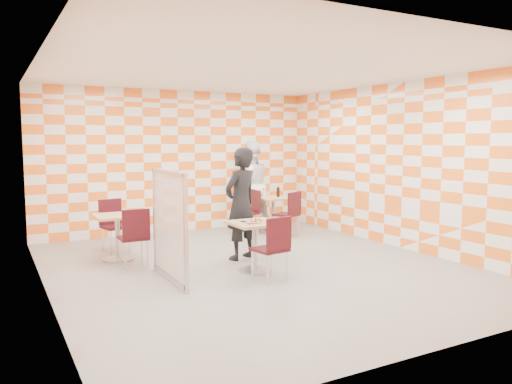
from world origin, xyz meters
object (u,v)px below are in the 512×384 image
chair_main_front (274,244)px  sport_bottle (264,193)px  chair_empty_near (135,233)px  second_table (273,208)px  chair_empty_far (113,221)px  soda_bottle (278,192)px  man_white (250,185)px  chair_second_front (290,211)px  main_table (255,238)px  chair_second_side (251,208)px  partition (169,225)px  man_dark (241,204)px  empty_table (118,229)px

chair_main_front → sport_bottle: bearing=62.9°
chair_empty_near → second_table: bearing=25.0°
chair_main_front → chair_empty_far: 3.37m
chair_empty_far → soda_bottle: (3.56, 0.29, 0.31)m
chair_main_front → man_white: (1.68, 3.89, 0.42)m
chair_second_front → sport_bottle: sport_bottle is taller
main_table → soda_bottle: size_ratio=3.26×
second_table → soda_bottle: bearing=7.6°
chair_second_side → partition: partition is taller
chair_main_front → chair_empty_far: (-1.51, 3.01, 0.00)m
chair_empty_near → partition: size_ratio=0.60×
chair_second_side → soda_bottle: soda_bottle is taller
chair_empty_near → sport_bottle: bearing=27.2°
main_table → partition: 1.32m
chair_second_side → man_dark: (-1.18, -1.86, 0.38)m
empty_table → chair_main_front: chair_main_front is taller
chair_empty_far → partition: size_ratio=0.60×
second_table → empty_table: size_ratio=1.00×
chair_main_front → sport_bottle: sport_bottle is taller
partition → soda_bottle: (3.28, 2.56, 0.06)m
chair_empty_near → man_white: (3.16, 2.19, 0.42)m
chair_second_side → sport_bottle: sport_bottle is taller
chair_main_front → chair_second_front: 3.27m
chair_second_front → chair_empty_far: bearing=173.7°
chair_second_side → man_white: 0.76m
chair_empty_far → man_dark: bearing=-41.9°
second_table → partition: partition is taller
chair_empty_far → sport_bottle: size_ratio=4.62×
chair_main_front → sport_bottle: (1.71, 3.34, 0.29)m
chair_second_side → sport_bottle: (0.31, 0.02, 0.29)m
chair_empty_near → man_dark: man_dark is taller
chair_main_front → man_white: size_ratio=0.48×
second_table → chair_empty_far: 3.44m
soda_bottle → man_white: bearing=121.9°
main_table → man_dark: 0.93m
main_table → man_white: size_ratio=0.39×
chair_empty_far → sport_bottle: sport_bottle is taller
second_table → chair_second_front: chair_second_front is taller
main_table → chair_main_front: size_ratio=0.81×
chair_main_front → chair_empty_near: 2.25m
main_table → soda_bottle: bearing=53.1°
partition → sport_bottle: (2.95, 2.59, 0.05)m
sport_bottle → chair_empty_far: bearing=-174.2°
main_table → chair_empty_far: (-1.56, 2.37, 0.04)m
empty_table → sport_bottle: bearing=16.8°
second_table → chair_empty_near: size_ratio=0.81×
chair_main_front → man_white: 4.26m
second_table → chair_second_side: bearing=176.7°
chair_second_front → partition: bearing=-149.2°
partition → chair_empty_near: bearing=103.9°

